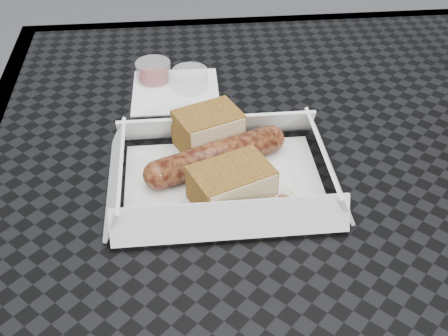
% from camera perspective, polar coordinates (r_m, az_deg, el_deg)
% --- Properties ---
extents(patio_table, '(0.80, 0.80, 0.74)m').
position_cam_1_polar(patio_table, '(0.73, 7.28, -3.28)').
color(patio_table, black).
rests_on(patio_table, ground).
extents(food_tray, '(0.22, 0.15, 0.00)m').
position_cam_1_polar(food_tray, '(0.63, -0.09, -1.41)').
color(food_tray, white).
rests_on(food_tray, patio_table).
extents(bratwurst, '(0.17, 0.09, 0.03)m').
position_cam_1_polar(bratwurst, '(0.64, -0.77, 1.21)').
color(bratwurst, brown).
rests_on(bratwurst, food_tray).
extents(bread_near, '(0.09, 0.08, 0.05)m').
position_cam_1_polar(bread_near, '(0.67, -1.61, 3.93)').
color(bread_near, brown).
rests_on(bread_near, food_tray).
extents(bread_far, '(0.10, 0.08, 0.04)m').
position_cam_1_polar(bread_far, '(0.59, 0.76, -1.72)').
color(bread_far, brown).
rests_on(bread_far, food_tray).
extents(veg_garnish, '(0.03, 0.03, 0.00)m').
position_cam_1_polar(veg_garnish, '(0.60, 5.88, -4.03)').
color(veg_garnish, '#EB3B0A').
rests_on(veg_garnish, food_tray).
extents(napkin, '(0.12, 0.12, 0.00)m').
position_cam_1_polar(napkin, '(0.80, -4.94, 7.77)').
color(napkin, white).
rests_on(napkin, patio_table).
extents(condiment_cup_sauce, '(0.05, 0.05, 0.03)m').
position_cam_1_polar(condiment_cup_sauce, '(0.82, -7.18, 9.65)').
color(condiment_cup_sauce, maroon).
rests_on(condiment_cup_sauce, patio_table).
extents(condiment_cup_empty, '(0.05, 0.05, 0.03)m').
position_cam_1_polar(condiment_cup_empty, '(0.80, -3.45, 8.93)').
color(condiment_cup_empty, silver).
rests_on(condiment_cup_empty, patio_table).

